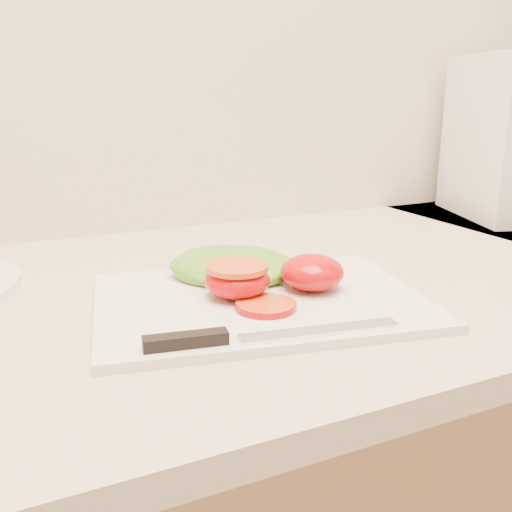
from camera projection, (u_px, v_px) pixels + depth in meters
name	position (u px, v px, depth m)	size (l,w,h in m)	color
cutting_board	(260.00, 301.00, 0.64)	(0.36, 0.26, 0.01)	silver
tomato_half_dome	(312.00, 272.00, 0.66)	(0.07, 0.07, 0.04)	#C10604
tomato_half_cut	(237.00, 279.00, 0.64)	(0.07, 0.07, 0.04)	#C10604
tomato_slice_0	(266.00, 306.00, 0.60)	(0.06, 0.06, 0.01)	#CF4F21
lettuce_leaf_0	(233.00, 266.00, 0.70)	(0.16, 0.10, 0.03)	#519527
knife	(240.00, 336.00, 0.53)	(0.25, 0.06, 0.01)	silver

